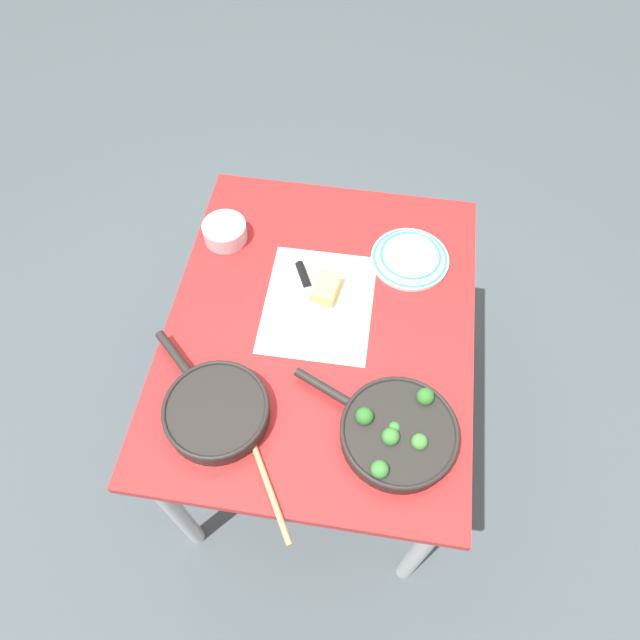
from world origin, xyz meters
The scene contains 10 objects.
ground_plane centered at (0.00, 0.00, 0.00)m, with size 14.00×14.00×0.00m, color #424C51.
dining_table_red centered at (0.00, 0.00, 0.66)m, with size 1.05×0.84×0.76m.
skillet_broccoli centered at (-0.29, -0.23, 0.78)m, with size 0.29×0.42×0.07m.
skillet_eggs centered at (-0.30, 0.21, 0.78)m, with size 0.33×0.34×0.06m.
wooden_spoon centered at (-0.39, 0.09, 0.76)m, with size 0.33×0.21×0.02m.
parchment_sheet centered at (0.07, 0.01, 0.76)m, with size 0.37×0.30×0.00m.
grater_knife centered at (0.10, 0.05, 0.76)m, with size 0.25×0.14×0.02m.
cheese_block centered at (0.11, 0.00, 0.78)m, with size 0.10×0.08×0.04m.
dinner_plate_stack centered at (0.26, -0.23, 0.77)m, with size 0.23×0.23×0.03m.
prep_bowl_steel centered at (0.26, 0.33, 0.78)m, with size 0.13×0.13×0.06m.
Camera 1 is at (-0.82, -0.13, 2.08)m, focal length 32.00 mm.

